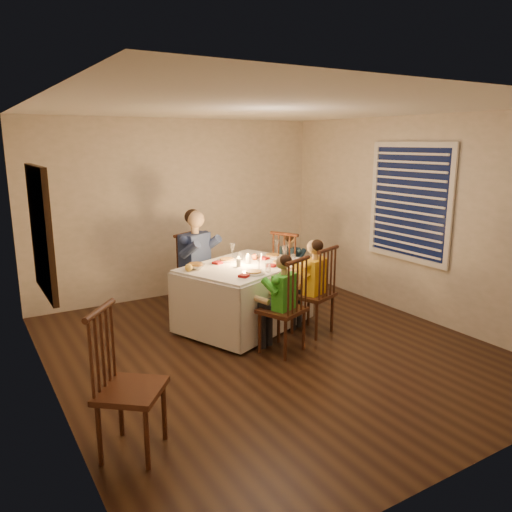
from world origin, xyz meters
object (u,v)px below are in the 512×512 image
adult (198,312)px  child_green (282,351)px  chair_near_left (282,351)px  serving_bowl (196,267)px  chair_extra (135,451)px  child_yellow (312,332)px  chair_end (290,305)px  chair_near_right (312,332)px  chair_adult (198,312)px  dining_table (244,283)px  child_teal (290,305)px

adult → child_green: bearing=-107.5°
chair_near_left → serving_bowl: size_ratio=5.19×
chair_extra → child_yellow: size_ratio=0.97×
chair_end → child_green: bearing=116.0°
chair_near_right → chair_near_left: bearing=2.8°
serving_bowl → chair_adult: bearing=64.6°
dining_table → child_teal: size_ratio=1.74×
chair_near_right → child_green: child_green is taller
adult → child_yellow: size_ratio=1.21×
adult → dining_table: bearing=-96.6°
child_teal → child_yellow: bearing=134.1°
child_green → child_yellow: 0.68m
chair_adult → adult: size_ratio=0.77×
chair_adult → chair_extra: bearing=-149.1°
child_green → serving_bowl: size_ratio=5.29×
dining_table → adult: (-0.27, 0.79, -0.57)m
chair_extra → child_yellow: 2.87m
chair_extra → serving_bowl: serving_bowl is taller
chair_near_left → child_yellow: 0.68m
chair_near_right → child_teal: size_ratio=1.03×
dining_table → child_green: bearing=-113.9°
dining_table → adult: size_ratio=1.30×
chair_extra → child_teal: size_ratio=1.08×
chair_end → serving_bowl: 1.77m
chair_near_right → child_teal: 1.04m
child_yellow → chair_end: bearing=-130.7°
chair_adult → child_yellow: size_ratio=0.94×
chair_adult → serving_bowl: bearing=-141.0°
chair_near_right → adult: adult is taller
chair_near_left → child_teal: (0.99, 1.24, 0.00)m
chair_end → chair_near_right: bearing=134.1°
chair_adult → adult: 0.00m
chair_near_left → child_green: 0.00m
chair_adult → child_teal: 1.30m
chair_near_left → adult: bearing=-103.2°
chair_near_right → serving_bowl: size_ratio=5.19×
adult → child_yellow: (0.86, -1.41, 0.00)m
chair_adult → chair_near_left: (0.24, -1.68, 0.00)m
adult → child_yellow: bearing=-84.2°
chair_near_right → chair_end: size_ratio=1.00×
chair_near_right → chair_extra: size_ratio=0.96×
chair_near_left → chair_extra: bearing=4.3°
dining_table → chair_adult: dining_table is taller
chair_extra → adult: (1.74, 2.63, 0.00)m
chair_near_left → adult: (-0.24, 1.68, 0.00)m
chair_extra → adult: size_ratio=0.80×
chair_extra → child_teal: chair_extra is taller
chair_adult → chair_extra: (-1.74, -2.63, 0.00)m
adult → serving_bowl: bearing=-141.0°
dining_table → chair_near_right: 1.03m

